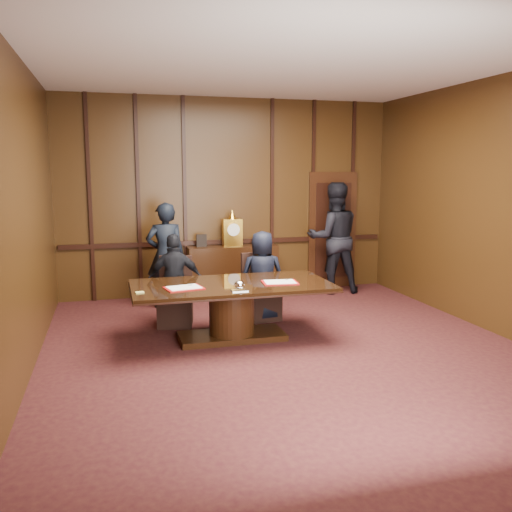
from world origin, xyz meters
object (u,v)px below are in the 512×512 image
Objects in this scene: signatory_right at (262,276)px; conference_table at (232,302)px; sideboard at (233,269)px; witness_left at (166,255)px; signatory_left at (175,281)px; witness_right at (334,238)px.

conference_table is at bearing 59.55° from signatory_right.
signatory_right is at bearing 50.91° from conference_table.
witness_left is (-1.24, -0.54, 0.38)m from sideboard.
signatory_left is at bearing 90.77° from witness_left.
signatory_right is at bearing -87.58° from sideboard.
witness_right is at bearing 43.21° from conference_table.
witness_right is (1.77, 1.48, 0.33)m from signatory_right.
signatory_left is (-0.65, 0.80, 0.16)m from conference_table.
sideboard is 0.93× the size of witness_left.
signatory_right is at bearing 138.63° from witness_left.
sideboard is 1.93m from witness_right.
conference_table is (-0.58, -2.51, 0.02)m from sideboard.
witness_right is (1.85, -0.23, 0.52)m from sideboard.
sideboard reaches higher than signatory_right.
signatory_left is 1.30m from signatory_right.
signatory_left is 0.67× the size of witness_right.
conference_table is 1.52× the size of witness_left.
witness_left reaches higher than signatory_right.
witness_left is at bearing -84.24° from signatory_left.
signatory_left is (-1.23, -1.71, 0.19)m from sideboard.
conference_table is 1.04m from signatory_left.
signatory_left is at bearing 129.09° from conference_table.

